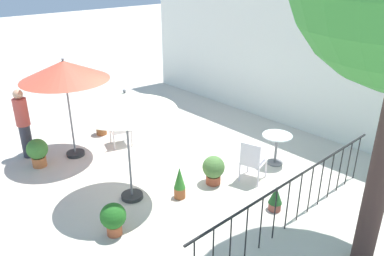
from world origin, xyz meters
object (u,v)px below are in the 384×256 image
object	(u,v)px
patio_chair_1	(121,128)
potted_plant_5	(275,198)
potted_plant_1	(38,151)
potted_plant_3	(101,124)
patio_chair_0	(252,160)
standing_person	(23,123)
potted_plant_4	(180,183)
patio_umbrella_0	(125,103)
cafe_table_0	(277,144)
potted_plant_0	(214,169)
potted_plant_2	(113,218)
patio_umbrella_1	(64,71)

from	to	relation	value
patio_chair_1	potted_plant_5	world-z (taller)	patio_chair_1
potted_plant_1	potted_plant_3	size ratio (longest dim) A/B	1.21
patio_chair_0	standing_person	xyz separation A→B (m)	(-4.44, -3.12, 0.36)
potted_plant_1	potted_plant_4	xyz separation A→B (m)	(3.21, 1.57, -0.04)
patio_umbrella_0	potted_plant_1	xyz separation A→B (m)	(-2.56, -0.85, -1.67)
cafe_table_0	potted_plant_5	xyz separation A→B (m)	(1.11, -1.53, -0.25)
potted_plant_4	patio_chair_1	bearing A→B (deg)	171.05
cafe_table_0	patio_chair_1	xyz separation A→B (m)	(-3.26, -2.16, -0.02)
cafe_table_0	standing_person	distance (m)	6.01
potted_plant_0	potted_plant_1	bearing A→B (deg)	-143.17
patio_umbrella_0	standing_person	world-z (taller)	patio_umbrella_0
potted_plant_0	standing_person	world-z (taller)	standing_person
potted_plant_5	patio_chair_0	bearing A→B (deg)	153.89
patio_chair_1	potted_plant_3	size ratio (longest dim) A/B	1.52
potted_plant_1	patio_umbrella_0	bearing A→B (deg)	18.39
patio_umbrella_0	potted_plant_5	size ratio (longest dim) A/B	4.47
patio_chair_1	potted_plant_0	bearing A→B (deg)	8.72
potted_plant_3	potted_plant_2	bearing A→B (deg)	-27.29
patio_umbrella_0	patio_chair_1	distance (m)	2.91
potted_plant_0	potted_plant_1	distance (m)	4.11
potted_plant_0	potted_plant_3	distance (m)	3.92
cafe_table_0	potted_plant_0	xyz separation A→B (m)	(-0.36, -1.72, -0.16)
patio_umbrella_1	potted_plant_1	xyz separation A→B (m)	(-0.06, -0.87, -1.75)
cafe_table_0	patio_chair_0	xyz separation A→B (m)	(0.13, -1.05, 0.02)
potted_plant_0	potted_plant_1	xyz separation A→B (m)	(-3.29, -2.46, 0.03)
patio_chair_1	standing_person	xyz separation A→B (m)	(-1.05, -2.01, 0.40)
patio_chair_0	potted_plant_2	distance (m)	3.19
standing_person	potted_plant_4	bearing A→B (deg)	22.05
patio_umbrella_0	potted_plant_2	distance (m)	2.05
patio_umbrella_0	potted_plant_3	xyz separation A→B (m)	(-3.17, 1.15, -1.74)
potted_plant_4	potted_plant_0	bearing A→B (deg)	84.92
patio_chair_1	potted_plant_5	xyz separation A→B (m)	(4.37, 0.63, -0.23)
cafe_table_0	patio_chair_1	bearing A→B (deg)	-146.42
patio_umbrella_0	potted_plant_4	size ratio (longest dim) A/B	3.32
potted_plant_1	potted_plant_2	xyz separation A→B (m)	(3.29, -0.01, -0.04)
cafe_table_0	patio_chair_1	world-z (taller)	patio_chair_1
patio_umbrella_0	standing_person	xyz separation A→B (m)	(-3.22, -0.84, -1.16)
standing_person	potted_plant_1	bearing A→B (deg)	-0.63
patio_chair_1	potted_plant_4	size ratio (longest dim) A/B	1.23
potted_plant_0	potted_plant_4	world-z (taller)	potted_plant_4
patio_umbrella_0	potted_plant_0	size ratio (longest dim) A/B	3.60
potted_plant_4	potted_plant_5	size ratio (longest dim) A/B	1.35
potted_plant_0	potted_plant_2	distance (m)	2.47
patio_umbrella_1	potted_plant_0	world-z (taller)	patio_umbrella_1
potted_plant_1	potted_plant_4	bearing A→B (deg)	26.14
potted_plant_2	standing_person	distance (m)	3.99
potted_plant_2	potted_plant_5	size ratio (longest dim) A/B	1.18
standing_person	potted_plant_0	bearing A→B (deg)	31.87
potted_plant_1	potted_plant_3	world-z (taller)	potted_plant_1
patio_chair_0	potted_plant_1	bearing A→B (deg)	-140.37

